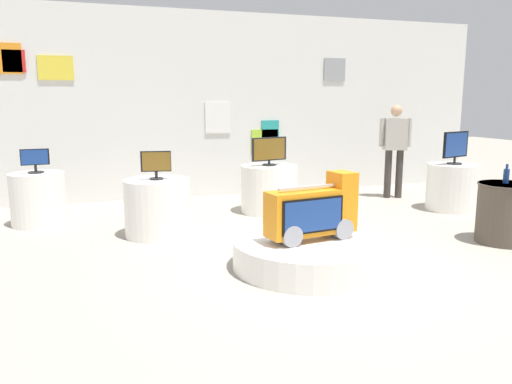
{
  "coord_description": "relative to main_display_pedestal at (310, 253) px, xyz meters",
  "views": [
    {
      "loc": [
        -2.33,
        -4.46,
        1.7
      ],
      "look_at": [
        -0.52,
        1.01,
        0.64
      ],
      "focal_mm": 35.35,
      "sensor_mm": 36.0,
      "label": 1
    }
  ],
  "objects": [
    {
      "name": "display_pedestal_right_rear",
      "position": [
        3.26,
        1.84,
        0.22
      ],
      "size": [
        0.8,
        0.8,
        0.72
      ],
      "primitive_type": "cylinder",
      "color": "white",
      "rests_on": "ground"
    },
    {
      "name": "ground_plane",
      "position": [
        0.24,
        -0.09,
        -0.15
      ],
      "size": [
        30.0,
        30.0,
        0.0
      ],
      "primitive_type": "plane",
      "color": "#A8A091"
    },
    {
      "name": "tv_on_right_rear",
      "position": [
        3.26,
        1.84,
        0.85
      ],
      "size": [
        0.57,
        0.22,
        0.5
      ],
      "color": "black",
      "rests_on": "display_pedestal_right_rear"
    },
    {
      "name": "bottle_on_side_table",
      "position": [
        2.6,
        0.14,
        0.67
      ],
      "size": [
        0.07,
        0.07,
        0.23
      ],
      "color": "navy",
      "rests_on": "side_table_round"
    },
    {
      "name": "display_pedestal_left_rear",
      "position": [
        0.48,
        2.59,
        0.22
      ],
      "size": [
        0.87,
        0.87,
        0.72
      ],
      "primitive_type": "cylinder",
      "color": "white",
      "rests_on": "ground"
    },
    {
      "name": "tv_on_left_rear",
      "position": [
        0.48,
        2.59,
        0.81
      ],
      "size": [
        0.59,
        0.21,
        0.43
      ],
      "color": "black",
      "rests_on": "display_pedestal_left_rear"
    },
    {
      "name": "main_display_pedestal",
      "position": [
        0.0,
        0.0,
        0.0
      ],
      "size": [
        1.6,
        1.6,
        0.29
      ],
      "primitive_type": "cylinder",
      "color": "white",
      "rests_on": "ground"
    },
    {
      "name": "display_pedestal_far_right",
      "position": [
        -1.33,
        1.74,
        0.22
      ],
      "size": [
        0.83,
        0.83,
        0.72
      ],
      "primitive_type": "cylinder",
      "color": "white",
      "rests_on": "ground"
    },
    {
      "name": "tv_on_center_rear",
      "position": [
        -2.81,
        2.83,
        0.75
      ],
      "size": [
        0.37,
        0.2,
        0.33
      ],
      "color": "black",
      "rests_on": "display_pedestal_center_rear"
    },
    {
      "name": "back_wall_display",
      "position": [
        0.22,
        4.23,
        1.46
      ],
      "size": [
        10.14,
        0.13,
        3.21
      ],
      "color": "silver",
      "rests_on": "ground"
    },
    {
      "name": "novelty_firetruck_tv",
      "position": [
        0.02,
        -0.0,
        0.42
      ],
      "size": [
        0.99,
        0.46,
        0.68
      ],
      "color": "gray",
      "rests_on": "main_display_pedestal"
    },
    {
      "name": "display_pedestal_center_rear",
      "position": [
        -2.81,
        2.84,
        0.22
      ],
      "size": [
        0.73,
        0.73,
        0.72
      ],
      "primitive_type": "cylinder",
      "color": "white",
      "rests_on": "ground"
    },
    {
      "name": "side_table_round",
      "position": [
        2.59,
        0.11,
        0.22
      ],
      "size": [
        0.66,
        0.66,
        0.72
      ],
      "color": "#4C4238",
      "rests_on": "ground"
    },
    {
      "name": "shopper_browsing_near_truck",
      "position": [
        2.95,
        3.0,
        0.8
      ],
      "size": [
        0.54,
        0.3,
        1.62
      ],
      "color": "#38332D",
      "rests_on": "ground"
    },
    {
      "name": "tv_on_far_right",
      "position": [
        -1.33,
        1.74,
        0.78
      ],
      "size": [
        0.38,
        0.17,
        0.36
      ],
      "color": "black",
      "rests_on": "display_pedestal_far_right"
    }
  ]
}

